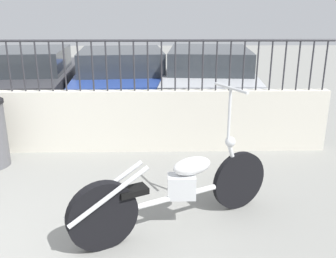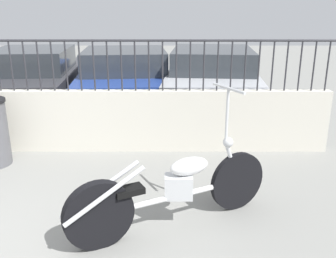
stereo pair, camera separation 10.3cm
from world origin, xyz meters
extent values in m
cube|color=beige|center=(0.00, 2.89, 0.48)|extent=(8.73, 0.18, 0.95)
cylinder|color=#2D2D33|center=(-0.41, 2.89, 1.33)|extent=(0.02, 0.02, 0.75)
cylinder|color=#2D2D33|center=(-0.20, 2.89, 1.33)|extent=(0.02, 0.02, 0.75)
cylinder|color=#2D2D33|center=(0.00, 2.89, 1.33)|extent=(0.02, 0.02, 0.75)
cylinder|color=#2D2D33|center=(0.20, 2.89, 1.33)|extent=(0.02, 0.02, 0.75)
cylinder|color=#2D2D33|center=(0.41, 2.89, 1.33)|extent=(0.02, 0.02, 0.75)
cylinder|color=#2D2D33|center=(0.61, 2.89, 1.33)|extent=(0.02, 0.02, 0.75)
cylinder|color=#2D2D33|center=(0.81, 2.89, 1.33)|extent=(0.02, 0.02, 0.75)
cylinder|color=#2D2D33|center=(1.02, 2.89, 1.33)|extent=(0.02, 0.02, 0.75)
cylinder|color=#2D2D33|center=(1.22, 2.89, 1.33)|extent=(0.02, 0.02, 0.75)
cylinder|color=#2D2D33|center=(1.42, 2.89, 1.33)|extent=(0.02, 0.02, 0.75)
cylinder|color=#2D2D33|center=(1.62, 2.89, 1.33)|extent=(0.02, 0.02, 0.75)
cylinder|color=#2D2D33|center=(1.83, 2.89, 1.33)|extent=(0.02, 0.02, 0.75)
cylinder|color=#2D2D33|center=(2.03, 2.89, 1.33)|extent=(0.02, 0.02, 0.75)
cylinder|color=#2D2D33|center=(2.23, 2.89, 1.33)|extent=(0.02, 0.02, 0.75)
cylinder|color=#2D2D33|center=(2.44, 2.89, 1.33)|extent=(0.02, 0.02, 0.75)
cylinder|color=#2D2D33|center=(2.64, 2.89, 1.33)|extent=(0.02, 0.02, 0.75)
cylinder|color=#2D2D33|center=(2.84, 2.89, 1.33)|extent=(0.02, 0.02, 0.75)
cylinder|color=#2D2D33|center=(3.05, 2.89, 1.33)|extent=(0.02, 0.02, 0.75)
cylinder|color=#2D2D33|center=(3.25, 2.89, 1.33)|extent=(0.02, 0.02, 0.75)
cylinder|color=#2D2D33|center=(3.45, 2.89, 1.33)|extent=(0.02, 0.02, 0.75)
cylinder|color=#2D2D33|center=(3.66, 2.89, 1.33)|extent=(0.02, 0.02, 0.75)
cylinder|color=#2D2D33|center=(3.86, 2.89, 1.33)|extent=(0.02, 0.02, 0.75)
cylinder|color=#2D2D33|center=(4.06, 2.89, 1.33)|extent=(0.02, 0.02, 0.75)
cylinder|color=#2D2D33|center=(4.26, 2.89, 1.33)|extent=(0.02, 0.02, 0.75)
cylinder|color=#2D2D33|center=(0.00, 2.89, 1.69)|extent=(8.73, 0.04, 0.04)
cylinder|color=black|center=(2.67, 1.09, 0.33)|extent=(0.61, 0.35, 0.66)
cylinder|color=black|center=(1.27, 0.38, 0.33)|extent=(0.64, 0.39, 0.67)
cylinder|color=silver|center=(1.97, 0.73, 0.33)|extent=(1.31, 0.70, 0.06)
cube|color=silver|center=(2.01, 0.76, 0.43)|extent=(0.28, 0.18, 0.24)
ellipsoid|color=silver|center=(2.12, 0.81, 0.63)|extent=(0.47, 0.37, 0.18)
cube|color=black|center=(1.54, 0.52, 0.51)|extent=(0.32, 0.27, 0.06)
cylinder|color=silver|center=(2.59, 1.05, 0.58)|extent=(0.22, 0.14, 0.51)
sphere|color=silver|center=(2.53, 1.02, 0.81)|extent=(0.11, 0.11, 0.11)
cylinder|color=silver|center=(2.51, 1.01, 1.10)|extent=(0.03, 0.03, 0.55)
cylinder|color=silver|center=(2.51, 1.01, 1.38)|extent=(0.26, 0.48, 0.03)
cylinder|color=silver|center=(1.35, 0.34, 0.55)|extent=(0.72, 0.39, 0.44)
cylinder|color=silver|center=(1.28, 0.47, 0.55)|extent=(0.72, 0.39, 0.44)
cylinder|color=black|center=(-2.03, 6.69, 0.32)|extent=(0.12, 0.64, 0.64)
cylinder|color=black|center=(-2.02, 7.01, 0.32)|extent=(0.17, 0.65, 0.64)
cylinder|color=black|center=(-0.38, 7.16, 0.32)|extent=(0.17, 0.65, 0.64)
cylinder|color=black|center=(-0.14, 4.55, 0.32)|extent=(0.17, 0.65, 0.64)
cube|color=#38383D|center=(-1.08, 5.78, 0.53)|extent=(2.13, 4.36, 0.58)
cube|color=#2D3338|center=(-1.06, 5.57, 1.06)|extent=(1.76, 2.16, 0.48)
cylinder|color=black|center=(-0.02, 6.68, 0.32)|extent=(0.17, 0.65, 0.64)
cylinder|color=black|center=(1.74, 6.85, 0.32)|extent=(0.17, 0.65, 0.64)
cylinder|color=black|center=(0.20, 4.24, 0.32)|extent=(0.17, 0.65, 0.64)
cylinder|color=black|center=(1.96, 4.40, 0.32)|extent=(0.17, 0.65, 0.64)
cube|color=navy|center=(0.97, 5.54, 0.55)|extent=(2.23, 4.12, 0.61)
cube|color=#2D3338|center=(0.99, 5.34, 1.08)|extent=(1.86, 2.05, 0.45)
cylinder|color=black|center=(2.15, 6.83, 0.32)|extent=(0.17, 0.65, 0.64)
cylinder|color=black|center=(3.81, 6.67, 0.32)|extent=(0.17, 0.65, 0.64)
cylinder|color=black|center=(1.89, 4.13, 0.32)|extent=(0.17, 0.65, 0.64)
cylinder|color=black|center=(3.55, 3.97, 0.32)|extent=(0.17, 0.65, 0.64)
cube|color=#B7BABF|center=(2.85, 5.40, 0.57)|extent=(2.18, 4.52, 0.67)
cube|color=#2D3338|center=(2.83, 5.19, 1.12)|extent=(1.79, 2.24, 0.43)
camera|label=1|loc=(1.80, -2.64, 2.14)|focal=40.00mm
camera|label=2|loc=(1.91, -2.64, 2.14)|focal=40.00mm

